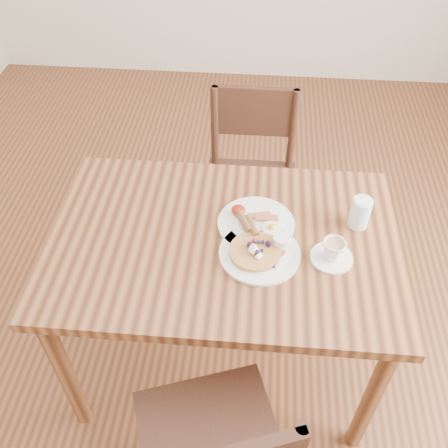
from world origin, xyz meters
name	(u,v)px	position (x,y,z in m)	size (l,w,h in m)	color
ground	(224,352)	(0.00, 0.00, 0.00)	(5.00, 5.00, 0.00)	#522A17
dining_table	(224,257)	(0.00, 0.00, 0.65)	(1.20, 0.80, 0.75)	brown
chair_far	(251,176)	(0.07, 0.64, 0.49)	(0.42, 0.42, 0.88)	#3C2215
pancake_plate	(261,251)	(0.13, -0.06, 0.76)	(0.27, 0.27, 0.06)	white
breakfast_plate	(255,223)	(0.10, 0.07, 0.76)	(0.27, 0.27, 0.04)	white
teacup_saucer	(333,252)	(0.36, -0.06, 0.78)	(0.14, 0.14, 0.08)	white
water_glass	(360,213)	(0.46, 0.11, 0.81)	(0.07, 0.07, 0.11)	silver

